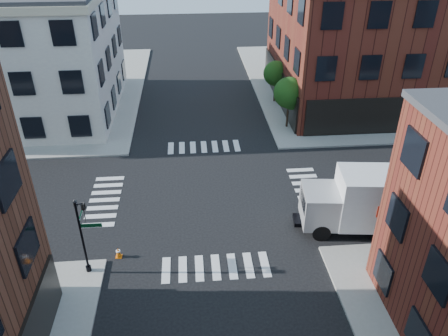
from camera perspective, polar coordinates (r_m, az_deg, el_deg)
The scene contains 9 objects.
ground at distance 29.83m, azimuth -2.01°, elevation -3.55°, with size 120.00×120.00×0.00m, color black.
sidewalk_ne at distance 53.37m, azimuth 20.15°, elevation 10.65°, with size 30.00×30.00×0.15m, color gray.
sidewalk_nw at distance 52.52m, azimuth -27.27°, elevation 8.77°, with size 30.00×30.00×0.15m, color gray.
building_ne at distance 47.25m, azimuth 23.25°, elevation 15.19°, with size 25.00×16.00×12.00m, color #4D1913.
tree_near at distance 38.18m, azimuth 8.59°, elevation 9.49°, with size 2.69×2.69×4.49m.
tree_far at distance 43.78m, azimuth 6.85°, elevation 12.01°, with size 2.43×2.43×4.07m.
signal_pole at distance 23.42m, azimuth -17.98°, elevation -7.59°, with size 1.29×1.24×4.60m.
box_truck at distance 27.24m, azimuth 19.39°, elevation -4.11°, with size 8.78×3.50×3.89m.
traffic_cone at distance 25.47m, azimuth -13.63°, elevation -10.69°, with size 0.37×0.37×0.64m.
Camera 1 is at (-1.08, -24.61, 16.83)m, focal length 35.00 mm.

